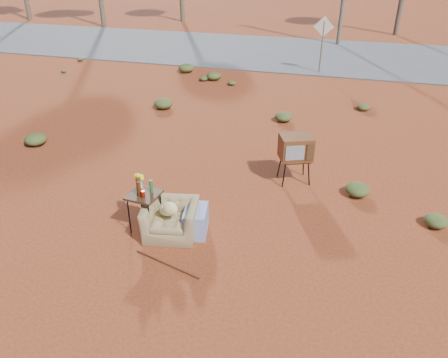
# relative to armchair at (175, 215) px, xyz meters

# --- Properties ---
(ground) EXTENTS (140.00, 140.00, 0.00)m
(ground) POSITION_rel_armchair_xyz_m (0.20, -0.27, -0.40)
(ground) COLOR #903B1C
(ground) RESTS_ON ground
(highway) EXTENTS (140.00, 7.00, 0.04)m
(highway) POSITION_rel_armchair_xyz_m (0.20, 14.73, -0.38)
(highway) COLOR #565659
(highway) RESTS_ON ground
(armchair) EXTENTS (1.23, 0.93, 0.86)m
(armchair) POSITION_rel_armchair_xyz_m (0.00, 0.00, 0.00)
(armchair) COLOR #90774E
(armchair) RESTS_ON ground
(tv_unit) EXTENTS (0.84, 0.75, 1.10)m
(tv_unit) POSITION_rel_armchair_xyz_m (1.85, 2.58, 0.42)
(tv_unit) COLOR black
(tv_unit) RESTS_ON ground
(side_table) EXTENTS (0.59, 0.59, 1.08)m
(side_table) POSITION_rel_armchair_xyz_m (-0.62, 0.02, 0.40)
(side_table) COLOR #3C2516
(side_table) RESTS_ON ground
(rusty_bar) EXTENTS (1.28, 0.42, 0.04)m
(rusty_bar) POSITION_rel_armchair_xyz_m (0.17, -0.89, -0.38)
(rusty_bar) COLOR #522415
(rusty_bar) RESTS_ON ground
(road_sign) EXTENTS (0.78, 0.06, 2.19)m
(road_sign) POSITION_rel_armchair_xyz_m (1.70, 11.73, 1.10)
(road_sign) COLOR brown
(road_sign) RESTS_ON ground
(scrub_patch) EXTENTS (17.49, 8.07, 0.33)m
(scrub_patch) POSITION_rel_armchair_xyz_m (-0.62, 4.14, -0.26)
(scrub_patch) COLOR #4B5425
(scrub_patch) RESTS_ON ground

